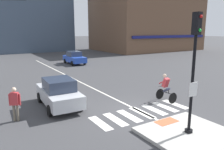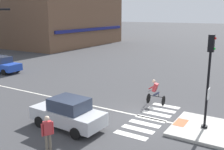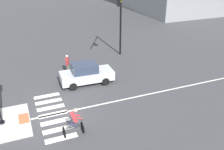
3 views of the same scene
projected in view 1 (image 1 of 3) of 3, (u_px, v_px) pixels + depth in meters
ground_plane at (143, 113)px, 11.44m from camera, size 300.00×300.00×0.00m
traffic_island at (188, 134)px, 8.99m from camera, size 3.51×3.17×0.15m
tactile_pad_front at (167, 121)px, 10.00m from camera, size 1.10×0.60×0.01m
signal_pole at (194, 63)px, 8.38m from camera, size 0.44×0.38×4.79m
crosswalk_stripe_a at (100, 123)px, 10.19m from camera, size 0.44×1.80×0.01m
crosswalk_stripe_b at (115, 119)px, 10.62m from camera, size 0.44×1.80×0.01m
crosswalk_stripe_c at (129, 116)px, 11.06m from camera, size 0.44×1.80×0.01m
crosswalk_stripe_d at (142, 113)px, 11.49m from camera, size 0.44×1.80×0.01m
crosswalk_stripe_e at (154, 110)px, 11.93m from camera, size 0.44×1.80×0.01m
crosswalk_stripe_f at (165, 107)px, 12.36m from camera, size 0.44×1.80×0.01m
crosswalk_stripe_g at (175, 104)px, 12.80m from camera, size 0.44×1.80×0.01m
lane_centre_line at (72, 78)px, 19.78m from camera, size 0.14×28.00×0.01m
building_corner_right at (146, 23)px, 48.70m from camera, size 22.08×15.68×11.94m
car_blue_eastbound_distant at (74, 58)px, 28.10m from camera, size 1.86×4.11×1.64m
car_silver_westbound_near at (59, 93)px, 12.29m from camera, size 1.99×4.17×1.64m
cyclist at (166, 87)px, 13.24m from camera, size 0.69×1.11×1.68m
pedestrian_at_curb_left at (15, 101)px, 10.24m from camera, size 0.50×0.36×1.67m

